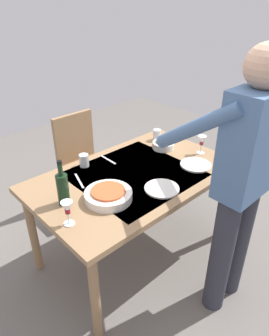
{
  "coord_description": "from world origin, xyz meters",
  "views": [
    {
      "loc": [
        1.29,
        1.39,
        1.89
      ],
      "look_at": [
        0.0,
        0.0,
        0.79
      ],
      "focal_mm": 33.28,
      "sensor_mm": 36.0,
      "label": 1
    }
  ],
  "objects": [
    {
      "name": "dinner_plate_near",
      "position": [
        -0.0,
        0.26,
        0.75
      ],
      "size": [
        0.23,
        0.23,
        0.01
      ],
      "primitive_type": "cylinder",
      "color": "white",
      "rests_on": "dining_table"
    },
    {
      "name": "water_cup_near_right",
      "position": [
        -0.58,
        0.37,
        0.79
      ],
      "size": [
        0.07,
        0.07,
        0.09
      ],
      "primitive_type": "cylinder",
      "color": "silver",
      "rests_on": "dining_table"
    },
    {
      "name": "ground_plane",
      "position": [
        0.0,
        0.0,
        0.0
      ],
      "size": [
        6.0,
        6.0,
        0.0
      ],
      "primitive_type": "plane",
      "color": "#66605B"
    },
    {
      "name": "wine_bottle",
      "position": [
        0.55,
        -0.04,
        0.85
      ],
      "size": [
        0.07,
        0.07,
        0.3
      ],
      "color": "black",
      "rests_on": "dining_table"
    },
    {
      "name": "water_cup_near_left",
      "position": [
        -0.54,
        -0.29,
        0.79
      ],
      "size": [
        0.07,
        0.07,
        0.1
      ],
      "primitive_type": "cylinder",
      "color": "silver",
      "rests_on": "dining_table"
    },
    {
      "name": "wine_glass_left",
      "position": [
        0.64,
        0.15,
        0.85
      ],
      "size": [
        0.07,
        0.07,
        0.15
      ],
      "color": "white",
      "rests_on": "dining_table"
    },
    {
      "name": "water_cup_far_left",
      "position": [
        0.19,
        -0.34,
        0.79
      ],
      "size": [
        0.07,
        0.07,
        0.09
      ],
      "primitive_type": "cylinder",
      "color": "silver",
      "rests_on": "dining_table"
    },
    {
      "name": "serving_bowl_pasta",
      "position": [
        0.33,
        0.11,
        0.78
      ],
      "size": [
        0.3,
        0.3,
        0.07
      ],
      "color": "white",
      "rests_on": "dining_table"
    },
    {
      "name": "table_fork",
      "position": [
        0.01,
        -0.29,
        0.75
      ],
      "size": [
        0.02,
        0.18,
        0.0
      ],
      "primitive_type": "cube",
      "rotation": [
        0.0,
        0.0,
        -0.03
      ],
      "color": "silver",
      "rests_on": "dining_table"
    },
    {
      "name": "person_server",
      "position": [
        -0.16,
        0.71,
        0.96
      ],
      "size": [
        0.42,
        0.61,
        1.69
      ],
      "color": "#2D2D38",
      "rests_on": "ground_plane"
    },
    {
      "name": "table_knife",
      "position": [
        0.34,
        -0.19,
        0.75
      ],
      "size": [
        0.08,
        0.19,
        0.0
      ],
      "primitive_type": "cube",
      "rotation": [
        0.0,
        0.0,
        -0.32
      ],
      "color": "silver",
      "rests_on": "dining_table"
    },
    {
      "name": "dinner_plate_far",
      "position": [
        -0.42,
        0.22,
        0.75
      ],
      "size": [
        0.23,
        0.23,
        0.01
      ],
      "primitive_type": "cylinder",
      "color": "white",
      "rests_on": "dining_table"
    },
    {
      "name": "wine_glass_right",
      "position": [
        -0.61,
        0.12,
        0.85
      ],
      "size": [
        0.07,
        0.07,
        0.15
      ],
      "color": "white",
      "rests_on": "dining_table"
    },
    {
      "name": "dining_table",
      "position": [
        0.0,
        0.0,
        0.67
      ],
      "size": [
        1.46,
        0.89,
        0.74
      ],
      "color": "#93704C",
      "rests_on": "ground_plane"
    },
    {
      "name": "side_bowl_salad",
      "position": [
        -0.46,
        -0.14,
        0.78
      ],
      "size": [
        0.18,
        0.18,
        0.07
      ],
      "color": "white",
      "rests_on": "dining_table"
    },
    {
      "name": "chair_near",
      "position": [
        -0.1,
        -0.83,
        0.53
      ],
      "size": [
        0.4,
        0.4,
        0.91
      ],
      "color": "brown",
      "rests_on": "ground_plane"
    }
  ]
}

